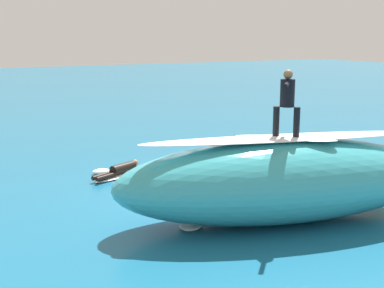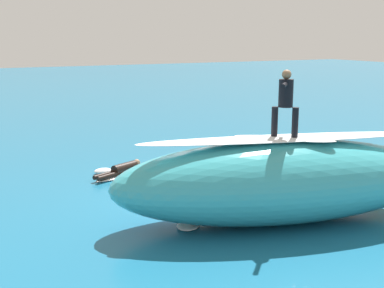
% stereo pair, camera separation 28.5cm
% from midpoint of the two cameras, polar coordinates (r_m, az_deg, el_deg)
% --- Properties ---
extents(ground_plane, '(120.00, 120.00, 0.00)m').
position_cam_midpoint_polar(ground_plane, '(14.21, -0.91, -5.30)').
color(ground_plane, '#196084').
extents(wave_crest, '(8.15, 4.48, 1.92)m').
position_cam_midpoint_polar(wave_crest, '(11.93, 9.19, -4.05)').
color(wave_crest, teal).
rests_on(wave_crest, ground_plane).
extents(wave_foam_lip, '(6.60, 2.59, 0.08)m').
position_cam_midpoint_polar(wave_foam_lip, '(11.70, 9.36, 0.66)').
color(wave_foam_lip, white).
rests_on(wave_foam_lip, wave_crest).
extents(surfboard_riding, '(2.03, 1.95, 0.07)m').
position_cam_midpoint_polar(surfboard_riding, '(11.73, 9.72, 0.65)').
color(surfboard_riding, silver).
rests_on(surfboard_riding, wave_crest).
extents(surfer_riding, '(1.05, 1.11, 1.51)m').
position_cam_midpoint_polar(surfer_riding, '(11.59, 9.88, 5.07)').
color(surfer_riding, black).
rests_on(surfer_riding, surfboard_riding).
extents(surfboard_paddling, '(2.32, 1.42, 0.08)m').
position_cam_midpoint_polar(surfboard_paddling, '(15.94, -8.18, -3.35)').
color(surfboard_paddling, silver).
rests_on(surfboard_paddling, ground_plane).
extents(surfer_paddling, '(1.71, 0.93, 0.32)m').
position_cam_midpoint_polar(surfer_paddling, '(15.80, -8.55, -2.83)').
color(surfer_paddling, black).
rests_on(surfer_paddling, surfboard_paddling).
extents(buoy_marker, '(0.71, 0.71, 1.21)m').
position_cam_midpoint_polar(buoy_marker, '(15.53, 19.76, -3.14)').
color(buoy_marker, yellow).
rests_on(buoy_marker, ground_plane).
extents(foam_patch_near, '(0.85, 0.85, 0.09)m').
position_cam_midpoint_polar(foam_patch_near, '(11.64, -0.83, -9.05)').
color(foam_patch_near, white).
rests_on(foam_patch_near, ground_plane).
extents(foam_patch_mid, '(0.59, 0.44, 0.17)m').
position_cam_midpoint_polar(foam_patch_mid, '(16.18, -10.57, -3.03)').
color(foam_patch_mid, white).
rests_on(foam_patch_mid, ground_plane).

